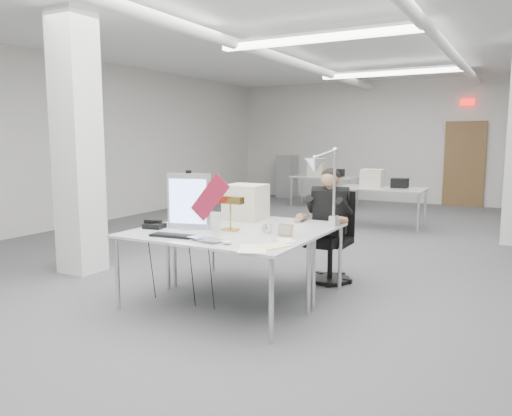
{
  "coord_description": "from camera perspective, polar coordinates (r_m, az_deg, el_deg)",
  "views": [
    {
      "loc": [
        2.61,
        -6.38,
        1.67
      ],
      "look_at": [
        0.21,
        -2.0,
        0.98
      ],
      "focal_mm": 35.0,
      "sensor_mm": 36.0,
      "label": 1
    }
  ],
  "objects": [
    {
      "name": "room_shell",
      "position": [
        7.0,
        7.2,
        8.06
      ],
      "size": [
        10.04,
        14.04,
        3.24
      ],
      "color": "#4B4C4E",
      "rests_on": "ground"
    },
    {
      "name": "desk_main",
      "position": [
        4.76,
        -5.14,
        -3.34
      ],
      "size": [
        1.8,
        0.9,
        0.02
      ],
      "primitive_type": "cube",
      "color": "silver",
      "rests_on": "room_shell"
    },
    {
      "name": "desk_second",
      "position": [
        5.52,
        0.06,
        -1.75
      ],
      "size": [
        1.8,
        0.9,
        0.02
      ],
      "primitive_type": "cube",
      "color": "silver",
      "rests_on": "room_shell"
    },
    {
      "name": "bg_desk_a",
      "position": [
        9.72,
        14.23,
        2.21
      ],
      "size": [
        1.6,
        0.8,
        0.02
      ],
      "primitive_type": "cube",
      "color": "silver",
      "rests_on": "room_shell"
    },
    {
      "name": "bg_desk_b",
      "position": [
        12.42,
        7.83,
        3.57
      ],
      "size": [
        1.6,
        0.8,
        0.02
      ],
      "primitive_type": "cube",
      "color": "silver",
      "rests_on": "room_shell"
    },
    {
      "name": "filing_cabinet",
      "position": [
        14.43,
        3.56,
        3.65
      ],
      "size": [
        0.45,
        0.55,
        1.2
      ],
      "primitive_type": "cube",
      "color": "gray",
      "rests_on": "room_shell"
    },
    {
      "name": "office_chair",
      "position": [
        5.87,
        8.51,
        -2.77
      ],
      "size": [
        0.7,
        0.7,
        1.18
      ],
      "primitive_type": null,
      "rotation": [
        0.0,
        0.0,
        0.23
      ],
      "color": "black",
      "rests_on": "room_shell"
    },
    {
      "name": "seated_person",
      "position": [
        5.78,
        8.4,
        0.18
      ],
      "size": [
        0.55,
        0.63,
        0.81
      ],
      "primitive_type": null,
      "rotation": [
        0.0,
        0.0,
        0.23
      ],
      "color": "black",
      "rests_on": "office_chair"
    },
    {
      "name": "monitor",
      "position": [
        5.13,
        -7.66,
        0.78
      ],
      "size": [
        0.46,
        0.16,
        0.57
      ],
      "primitive_type": "cube",
      "rotation": [
        0.0,
        0.0,
        0.25
      ],
      "color": "#B5B5BA",
      "rests_on": "desk_main"
    },
    {
      "name": "pennant",
      "position": [
        4.93,
        -5.29,
        1.2
      ],
      "size": [
        0.45,
        0.03,
        0.48
      ],
      "primitive_type": "cube",
      "rotation": [
        0.0,
        -0.87,
        0.05
      ],
      "color": "maroon",
      "rests_on": "monitor"
    },
    {
      "name": "keyboard",
      "position": [
        4.76,
        -9.42,
        -3.14
      ],
      "size": [
        0.46,
        0.2,
        0.02
      ],
      "primitive_type": "cube",
      "rotation": [
        0.0,
        0.0,
        0.12
      ],
      "color": "black",
      "rests_on": "desk_main"
    },
    {
      "name": "laptop",
      "position": [
        4.49,
        -6.3,
        -3.71
      ],
      "size": [
        0.4,
        0.31,
        0.03
      ],
      "primitive_type": "imported",
      "rotation": [
        0.0,
        0.0,
        -0.24
      ],
      "color": "silver",
      "rests_on": "desk_main"
    },
    {
      "name": "mouse",
      "position": [
        4.36,
        -3.38,
        -3.93
      ],
      "size": [
        0.1,
        0.07,
        0.04
      ],
      "primitive_type": "ellipsoid",
      "rotation": [
        0.0,
        0.0,
        0.06
      ],
      "color": "silver",
      "rests_on": "desk_main"
    },
    {
      "name": "bankers_lamp",
      "position": [
        5.0,
        -2.94,
        -0.67
      ],
      "size": [
        0.3,
        0.12,
        0.34
      ],
      "primitive_type": null,
      "rotation": [
        0.0,
        0.0,
        -0.02
      ],
      "color": "gold",
      "rests_on": "desk_main"
    },
    {
      "name": "desk_phone",
      "position": [
        5.25,
        -11.53,
        -2.01
      ],
      "size": [
        0.22,
        0.2,
        0.05
      ],
      "primitive_type": "cube",
      "rotation": [
        0.0,
        0.0,
        0.17
      ],
      "color": "black",
      "rests_on": "desk_main"
    },
    {
      "name": "picture_frame_left",
      "position": [
        5.34,
        -9.07,
        -1.47
      ],
      "size": [
        0.13,
        0.03,
        0.1
      ],
      "primitive_type": "cube",
      "rotation": [
        -0.21,
        0.0,
        0.01
      ],
      "color": "#9E7D44",
      "rests_on": "desk_main"
    },
    {
      "name": "picture_frame_right",
      "position": [
        4.73,
        3.4,
        -2.52
      ],
      "size": [
        0.15,
        0.04,
        0.12
      ],
      "primitive_type": "cube",
      "rotation": [
        -0.21,
        0.0,
        -0.02
      ],
      "color": "tan",
      "rests_on": "desk_main"
    },
    {
      "name": "desk_clock",
      "position": [
        4.86,
        1.3,
        -2.33
      ],
      "size": [
        0.11,
        0.07,
        0.11
      ],
      "primitive_type": "cylinder",
      "rotation": [
        1.57,
        0.0,
        0.34
      ],
      "color": "#B5B4BA",
      "rests_on": "desk_main"
    },
    {
      "name": "paper_stack_a",
      "position": [
        4.17,
        -0.36,
        -4.71
      ],
      "size": [
        0.35,
        0.4,
        0.01
      ],
      "primitive_type": "cube",
      "rotation": [
        0.0,
        0.0,
        0.41
      ],
      "color": "white",
      "rests_on": "desk_main"
    },
    {
      "name": "paper_stack_b",
      "position": [
        4.28,
        2.01,
        -4.35
      ],
      "size": [
        0.29,
        0.33,
        0.01
      ],
      "primitive_type": "cube",
      "rotation": [
        0.0,
        0.0,
        -0.39
      ],
      "color": "#FFE998",
      "rests_on": "desk_main"
    },
    {
      "name": "paper_stack_c",
      "position": [
        4.51,
        3.37,
        -3.75
      ],
      "size": [
        0.24,
        0.24,
        0.01
      ],
      "primitive_type": "cube",
      "rotation": [
        0.0,
        0.0,
        -0.78
      ],
      "color": "white",
      "rests_on": "desk_main"
    },
    {
      "name": "beige_monitor",
      "position": [
        5.69,
        -1.16,
        0.7
      ],
      "size": [
        0.44,
        0.41,
        0.4
      ],
      "primitive_type": "cube",
      "rotation": [
        0.0,
        0.0,
        0.04
      ],
      "color": "beige",
      "rests_on": "desk_second"
    },
    {
      "name": "architect_lamp",
      "position": [
        4.99,
        7.98,
        2.84
      ],
      "size": [
        0.47,
        0.79,
        0.96
      ],
      "primitive_type": null,
      "rotation": [
        0.0,
        0.0,
        0.31
      ],
      "color": "silver",
      "rests_on": "desk_second"
    }
  ]
}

